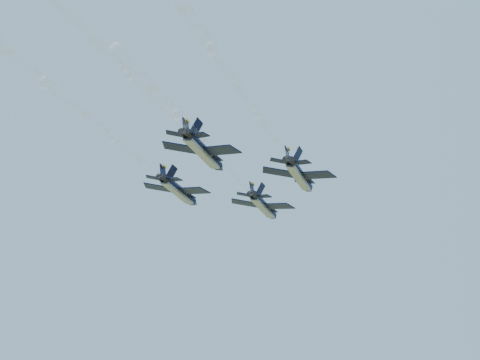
% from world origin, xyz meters
% --- Properties ---
extents(jet_lead, '(11.92, 15.67, 3.82)m').
position_xyz_m(jet_lead, '(-2.01, 14.06, 97.31)').
color(jet_lead, black).
extents(jet_left, '(11.92, 15.67, 3.82)m').
position_xyz_m(jet_left, '(-14.57, 2.58, 97.31)').
color(jet_left, black).
extents(jet_right, '(11.92, 15.67, 3.82)m').
position_xyz_m(jet_right, '(6.37, -0.86, 97.31)').
color(jet_right, black).
extents(jet_slot, '(11.92, 15.67, 3.82)m').
position_xyz_m(jet_slot, '(-5.90, -13.88, 97.31)').
color(jet_slot, black).
extents(smoke_trail_lead, '(7.17, 49.28, 1.75)m').
position_xyz_m(smoke_trail_lead, '(-6.39, -22.93, 97.34)').
color(smoke_trail_lead, white).
extents(smoke_trail_left, '(7.17, 49.28, 1.75)m').
position_xyz_m(smoke_trail_left, '(-18.95, -34.42, 97.34)').
color(smoke_trail_left, white).
extents(smoke_trail_right, '(7.17, 49.28, 1.75)m').
position_xyz_m(smoke_trail_right, '(1.99, -37.85, 97.34)').
color(smoke_trail_right, white).
extents(smoke_trail_slot, '(7.17, 49.28, 1.75)m').
position_xyz_m(smoke_trail_slot, '(-10.28, -50.88, 97.34)').
color(smoke_trail_slot, white).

